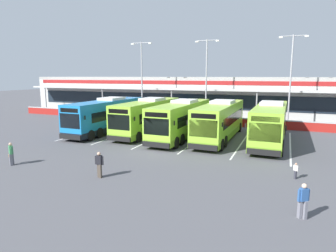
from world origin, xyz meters
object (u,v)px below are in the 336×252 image
at_px(coach_bus_rightmost, 270,124).
at_px(lamp_post_centre, 206,75).
at_px(pedestrian_child, 296,170).
at_px(coach_bus_right_centre, 220,121).
at_px(coach_bus_centre, 181,120).
at_px(lamp_post_west, 142,75).
at_px(pedestrian_near_bin, 99,164).
at_px(coach_bus_leftmost, 107,116).
at_px(lamp_post_east, 291,75).
at_px(coach_bus_left_centre, 148,117).
at_px(pedestrian_in_dark_coat, 303,200).
at_px(pedestrian_with_handbag, 11,153).

height_order(coach_bus_rightmost, lamp_post_centre, lamp_post_centre).
distance_m(coach_bus_rightmost, pedestrian_child, 10.02).
bearing_deg(lamp_post_centre, coach_bus_right_centre, -68.24).
height_order(coach_bus_centre, lamp_post_west, lamp_post_west).
distance_m(pedestrian_child, lamp_post_west, 29.17).
distance_m(pedestrian_near_bin, lamp_post_centre, 25.39).
bearing_deg(coach_bus_leftmost, coach_bus_centre, 1.53).
relative_size(coach_bus_leftmost, lamp_post_east, 1.11).
height_order(lamp_post_west, lamp_post_east, same).
bearing_deg(lamp_post_centre, coach_bus_left_centre, -108.35).
xyz_separation_m(coach_bus_right_centre, lamp_post_east, (6.24, 10.34, 4.50)).
bearing_deg(coach_bus_rightmost, coach_bus_centre, -174.43).
relative_size(coach_bus_centre, pedestrian_in_dark_coat, 7.52).
distance_m(coach_bus_right_centre, lamp_post_west, 17.83).
xyz_separation_m(coach_bus_centre, pedestrian_with_handbag, (-7.88, -13.41, -0.93)).
bearing_deg(pedestrian_in_dark_coat, pedestrian_child, 91.75).
bearing_deg(coach_bus_centre, lamp_post_east, 47.62).
xyz_separation_m(pedestrian_child, lamp_post_east, (-0.50, 19.90, 5.75)).
height_order(pedestrian_with_handbag, lamp_post_east, lamp_post_east).
relative_size(coach_bus_centre, coach_bus_rightmost, 1.00).
height_order(coach_bus_left_centre, lamp_post_centre, lamp_post_centre).
height_order(coach_bus_left_centre, lamp_post_west, lamp_post_west).
xyz_separation_m(pedestrian_with_handbag, pedestrian_in_dark_coat, (18.59, -0.84, 0.02)).
height_order(pedestrian_child, lamp_post_east, lamp_post_east).
xyz_separation_m(pedestrian_with_handbag, lamp_post_centre, (7.32, 25.03, 5.43)).
bearing_deg(coach_bus_left_centre, coach_bus_centre, -11.78).
bearing_deg(lamp_post_east, lamp_post_centre, 176.70).
bearing_deg(coach_bus_rightmost, coach_bus_leftmost, -176.47).
relative_size(coach_bus_leftmost, lamp_post_centre, 1.11).
xyz_separation_m(pedestrian_near_bin, lamp_post_west, (-9.41, 24.11, 5.42)).
distance_m(coach_bus_leftmost, lamp_post_centre, 15.08).
bearing_deg(coach_bus_right_centre, pedestrian_in_dark_coat, -65.17).
bearing_deg(lamp_post_west, pedestrian_near_bin, -68.68).
relative_size(lamp_post_centre, lamp_post_east, 1.00).
bearing_deg(coach_bus_leftmost, lamp_post_east, 30.92).
bearing_deg(pedestrian_child, coach_bus_right_centre, 125.18).
relative_size(coach_bus_left_centre, pedestrian_near_bin, 7.52).
bearing_deg(lamp_post_east, coach_bus_left_centre, -144.40).
bearing_deg(coach_bus_rightmost, lamp_post_west, 151.42).
bearing_deg(pedestrian_near_bin, pedestrian_child, 20.97).
height_order(coach_bus_left_centre, pedestrian_in_dark_coat, coach_bus_left_centre).
bearing_deg(lamp_post_west, coach_bus_leftmost, -83.13).
height_order(pedestrian_with_handbag, lamp_post_centre, lamp_post_centre).
relative_size(coach_bus_centre, coach_bus_right_centre, 1.00).
bearing_deg(lamp_post_west, pedestrian_in_dark_coat, -50.47).
distance_m(coach_bus_left_centre, pedestrian_with_handbag, 14.78).
bearing_deg(coach_bus_left_centre, coach_bus_rightmost, -0.16).
bearing_deg(coach_bus_rightmost, pedestrian_child, -77.96).
bearing_deg(lamp_post_east, lamp_post_west, -179.77).
height_order(coach_bus_leftmost, pedestrian_child, coach_bus_leftmost).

